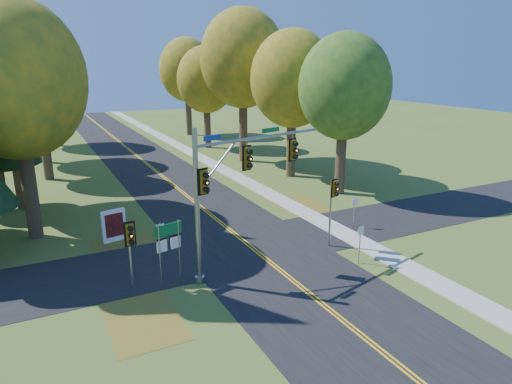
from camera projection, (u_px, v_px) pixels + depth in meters
name	position (u px, v px, depth m)	size (l,w,h in m)	color
ground	(265.00, 259.00, 25.25)	(160.00, 160.00, 0.00)	#426022
road_main	(265.00, 258.00, 25.25)	(8.00, 160.00, 0.02)	black
road_cross	(249.00, 246.00, 26.96)	(60.00, 6.00, 0.02)	black
centerline_left	(264.00, 258.00, 25.20)	(0.10, 160.00, 0.01)	gold
centerline_right	(267.00, 258.00, 25.29)	(0.10, 160.00, 0.01)	gold
sidewalk_east	(355.00, 239.00, 27.92)	(1.60, 160.00, 0.06)	#9E998E
leaf_patch_w_near	(131.00, 254.00, 25.87)	(4.00, 6.00, 0.00)	brown
leaf_patch_e	(309.00, 210.00, 33.33)	(3.50, 8.00, 0.00)	brown
leaf_patch_w_far	(143.00, 318.00, 19.43)	(3.00, 5.00, 0.00)	brown
tree_w_a	(16.00, 80.00, 25.84)	(8.00, 8.00, 14.15)	#38281C
tree_e_a	(345.00, 87.00, 35.40)	(7.20, 7.20, 12.73)	#38281C
tree_w_b	(4.00, 63.00, 31.26)	(8.60, 8.60, 15.38)	#38281C
tree_e_b	(293.00, 79.00, 40.87)	(7.60, 7.60, 13.33)	#38281C
tree_w_c	(39.00, 91.00, 39.89)	(6.80, 6.80, 11.91)	#38281C
tree_e_c	(243.00, 59.00, 46.86)	(8.80, 8.80, 15.79)	#38281C
tree_w_d	(27.00, 68.00, 46.60)	(8.20, 8.20, 14.56)	#38281C
tree_e_d	(206.00, 80.00, 55.15)	(7.00, 7.00, 12.32)	#38281C
tree_w_e	(36.00, 64.00, 56.39)	(8.40, 8.40, 14.97)	#38281C
tree_e_e	(187.00, 70.00, 64.58)	(7.80, 7.80, 13.74)	#38281C
traffic_mast	(232.00, 179.00, 22.46)	(8.21, 2.61, 7.67)	gray
east_signal_pole	(333.00, 196.00, 25.96)	(0.48, 0.56, 4.14)	gray
ped_signal_pole	(130.00, 239.00, 21.22)	(0.54, 0.63, 3.44)	#9C9FA5
route_sign_cluster	(169.00, 241.00, 21.78)	(1.46, 0.42, 3.21)	gray
info_kiosk	(114.00, 226.00, 27.43)	(1.45, 0.48, 1.99)	white
reg_sign_e_north	(354.00, 207.00, 29.62)	(0.38, 0.15, 2.04)	gray
reg_sign_e_south	(360.00, 238.00, 24.29)	(0.41, 0.08, 2.16)	gray
reg_sign_w	(161.00, 236.00, 24.24)	(0.45, 0.07, 2.33)	gray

